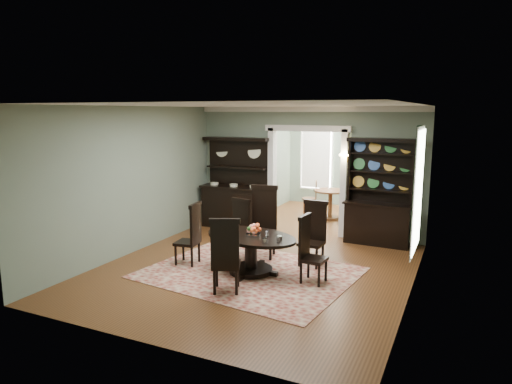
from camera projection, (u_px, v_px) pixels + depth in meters
room at (254, 186)px, 8.17m from camera, size 5.51×6.01×3.01m
parlor at (335, 160)px, 13.09m from camera, size 3.51×3.50×3.01m
doorway_trim at (307, 166)px, 10.81m from camera, size 2.08×0.25×2.57m
right_window at (418, 188)px, 7.84m from camera, size 0.15×1.47×2.12m
wall_sconce at (346, 157)px, 10.23m from camera, size 0.27×0.21×0.21m
rug at (250, 273)px, 8.27m from camera, size 3.90×3.23×0.01m
dining_table at (251, 247)px, 8.21m from camera, size 1.97×1.95×0.70m
centerpiece at (253, 233)px, 8.09m from camera, size 1.29×0.83×0.21m
chair_far_left at (238, 227)px, 9.08m from camera, size 0.52×0.51×1.19m
chair_far_mid at (264, 219)px, 9.17m from camera, size 0.63×0.61×1.43m
chair_far_right at (314, 231)px, 8.64m from camera, size 0.48×0.45×1.24m
chair_end_left at (192, 233)px, 8.62m from camera, size 0.48×0.50×1.20m
chair_end_right at (309, 247)px, 7.75m from camera, size 0.44×0.46×1.17m
chair_near at (225, 254)px, 7.22m from camera, size 0.60×0.59×1.26m
sideboard at (235, 196)px, 11.46m from camera, size 1.73×0.64×2.26m
welsh_dresser at (379, 206)px, 9.99m from camera, size 1.51×0.61×2.32m
parlor_table at (330, 200)px, 12.31m from camera, size 0.87×0.87×0.80m
parlor_chair_left at (312, 197)px, 12.83m from camera, size 0.45×0.44×0.98m
parlor_chair_right at (346, 203)px, 12.25m from camera, size 0.41×0.40×0.87m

